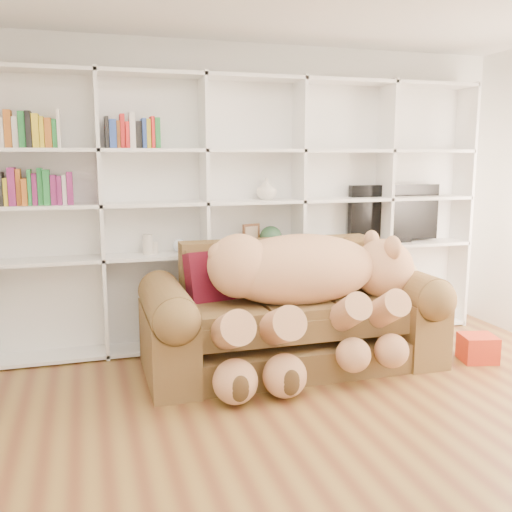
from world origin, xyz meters
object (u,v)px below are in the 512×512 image
object	(u,v)px
gift_box	(478,348)
tv	(394,214)
teddy_bear	(306,285)
sofa	(290,320)

from	to	relation	value
gift_box	tv	size ratio (longest dim) A/B	0.29
gift_box	tv	xyz separation A→B (m)	(-0.20, 1.11, 1.03)
teddy_bear	gift_box	world-z (taller)	teddy_bear
sofa	gift_box	world-z (taller)	sofa
teddy_bear	gift_box	bearing A→B (deg)	-9.44
sofa	gift_box	distance (m)	1.60
gift_box	tv	bearing A→B (deg)	99.99
sofa	tv	world-z (taller)	tv
teddy_bear	tv	xyz separation A→B (m)	(1.29, 0.91, 0.43)
tv	gift_box	bearing A→B (deg)	-80.01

